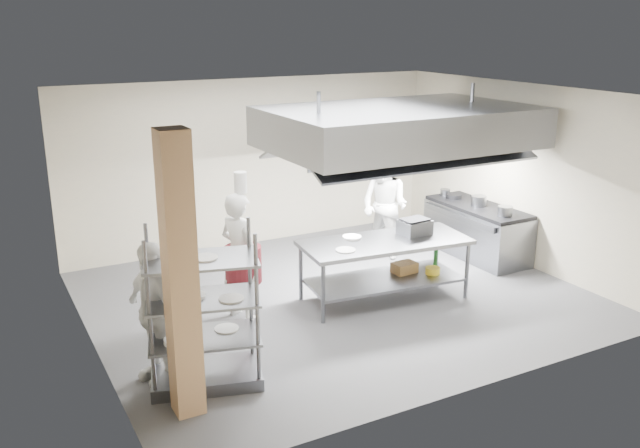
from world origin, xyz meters
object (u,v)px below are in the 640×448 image
chef_head (240,256)px  griddle (415,227)px  stockpot (479,201)px  island (384,270)px  pass_rack (203,308)px  chef_line (385,206)px  chef_plating (154,312)px  cooking_range (477,232)px

chef_head → griddle: chef_head is taller
griddle → stockpot: 2.10m
island → pass_rack: (-3.11, -1.07, 0.46)m
chef_line → griddle: (-0.48, -1.52, 0.10)m
island → chef_line: chef_line is taller
pass_rack → chef_head: 1.78m
pass_rack → griddle: size_ratio=4.17×
chef_head → chef_plating: (-1.48, -1.12, -0.06)m
island → pass_rack: 3.32m
cooking_range → griddle: size_ratio=4.53×
island → griddle: (0.55, 0.04, 0.56)m
cooking_range → chef_head: bearing=-174.0°
chef_line → chef_plating: (-4.60, -2.29, -0.08)m
island → chef_head: bearing=175.7°
pass_rack → cooking_range: 5.96m
chef_line → griddle: bearing=-39.2°
chef_head → chef_plating: chef_head is taller
pass_rack → chef_head: bearing=71.0°
cooking_range → chef_plating: 6.30m
chef_plating → griddle: size_ratio=3.77×
cooking_range → chef_plating: bearing=-165.3°
chef_line → chef_head: bearing=-91.2°
stockpot → pass_rack: bearing=-161.1°
chef_line → pass_rack: bearing=-79.4°
chef_head → griddle: size_ratio=4.06×
pass_rack → cooking_range: (5.62, 1.94, -0.50)m
pass_rack → chef_head: size_ratio=1.03×
cooking_range → stockpot: stockpot is taller
chef_head → chef_line: size_ratio=0.98×
chef_head → chef_plating: bearing=105.5°
island → cooking_range: size_ratio=1.22×
island → griddle: bearing=10.1°
chef_plating → griddle: bearing=84.2°
pass_rack → cooking_range: bearing=35.0°
chef_plating → griddle: 4.20m
chef_head → island: bearing=-122.2°
stockpot → chef_plating: bearing=-165.4°
island → chef_plating: (-3.57, -0.73, 0.38)m
pass_rack → stockpot: (5.60, 1.91, 0.07)m
chef_line → stockpot: chef_line is taller
chef_line → stockpot: (1.46, -0.71, 0.07)m
cooking_range → chef_head: size_ratio=1.12×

